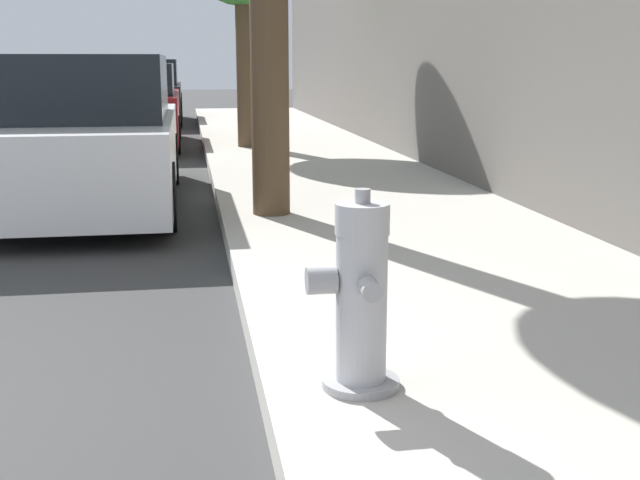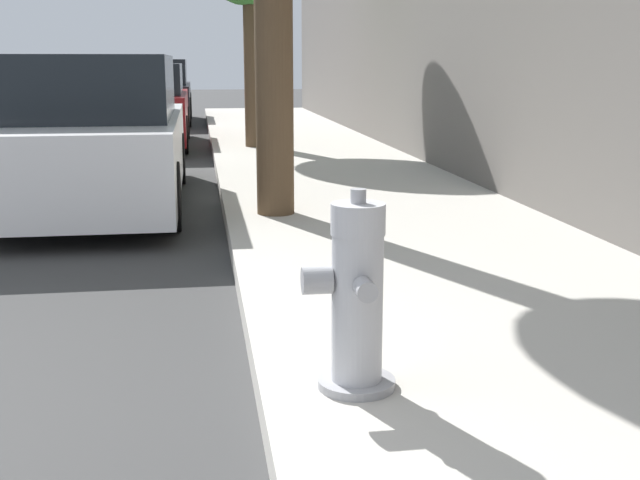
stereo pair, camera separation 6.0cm
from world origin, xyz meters
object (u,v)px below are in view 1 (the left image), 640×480
Objects in this scene: fire_hydrant at (360,299)px; parked_car_mid at (126,107)px; parked_car_near at (89,136)px; parked_car_far at (143,93)px.

fire_hydrant is 11.32m from parked_car_mid.
parked_car_mid is at bearing 90.45° from parked_car_near.
fire_hydrant is 0.18× the size of parked_car_far.
parked_car_far is at bearing 95.62° from fire_hydrant.
parked_car_near reaches higher than fire_hydrant.
fire_hydrant is 0.20× the size of parked_car_mid.
parked_car_mid is (-1.67, 11.19, 0.15)m from fire_hydrant.
parked_car_near is at bearing -89.91° from parked_car_far.
parked_car_far reaches higher than fire_hydrant.
parked_car_mid reaches higher than fire_hydrant.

